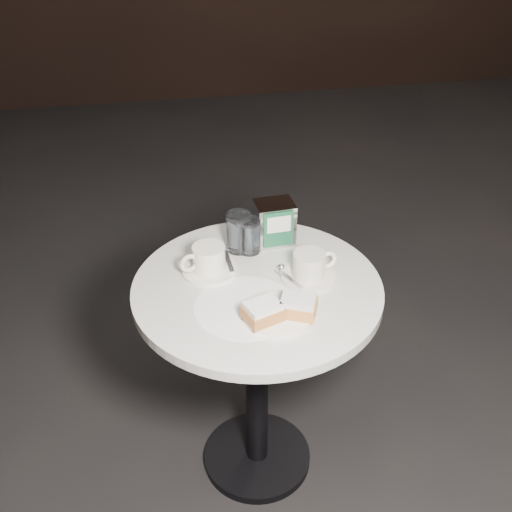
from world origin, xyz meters
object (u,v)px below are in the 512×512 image
at_px(coffee_cup_right, 309,267).
at_px(napkin_dispenser, 274,223).
at_px(cafe_table, 257,339).
at_px(water_glass_right, 249,236).
at_px(coffee_cup_left, 208,261).
at_px(water_glass_left, 239,232).
at_px(beignet_plate, 279,311).

xyz_separation_m(coffee_cup_right, napkin_dispenser, (-0.06, 0.20, 0.03)).
height_order(cafe_table, coffee_cup_right, coffee_cup_right).
distance_m(cafe_table, water_glass_right, 0.31).
height_order(coffee_cup_left, coffee_cup_right, coffee_cup_left).
bearing_deg(water_glass_left, cafe_table, -83.56).
bearing_deg(water_glass_right, coffee_cup_right, -49.36).
xyz_separation_m(beignet_plate, water_glass_left, (-0.05, 0.34, 0.03)).
relative_size(cafe_table, coffee_cup_right, 4.02).
bearing_deg(water_glass_right, coffee_cup_left, -147.48).
distance_m(coffee_cup_left, napkin_dispenser, 0.25).
bearing_deg(water_glass_right, beignet_plate, -85.98).
bearing_deg(water_glass_right, water_glass_left, 154.14).
xyz_separation_m(cafe_table, coffee_cup_right, (0.15, 0.01, 0.23)).
relative_size(water_glass_left, water_glass_right, 1.11).
xyz_separation_m(water_glass_right, napkin_dispenser, (0.08, 0.04, 0.01)).
bearing_deg(cafe_table, coffee_cup_right, 3.80).
bearing_deg(napkin_dispenser, coffee_cup_right, -77.46).
xyz_separation_m(cafe_table, beignet_plate, (0.03, -0.15, 0.22)).
relative_size(water_glass_left, napkin_dispenser, 0.90).
bearing_deg(cafe_table, beignet_plate, -78.31).
height_order(water_glass_right, napkin_dispenser, napkin_dispenser).
relative_size(cafe_table, water_glass_right, 6.83).
bearing_deg(water_glass_left, coffee_cup_right, -46.35).
distance_m(water_glass_left, water_glass_right, 0.03).
relative_size(beignet_plate, coffee_cup_right, 1.12).
xyz_separation_m(beignet_plate, coffee_cup_right, (0.12, 0.16, 0.01)).
distance_m(coffee_cup_right, napkin_dispenser, 0.21).
xyz_separation_m(coffee_cup_left, water_glass_right, (0.13, 0.08, 0.02)).
height_order(cafe_table, water_glass_right, water_glass_right).
distance_m(beignet_plate, coffee_cup_left, 0.29).
xyz_separation_m(coffee_cup_right, water_glass_right, (-0.14, 0.17, 0.02)).
height_order(beignet_plate, coffee_cup_left, coffee_cup_left).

